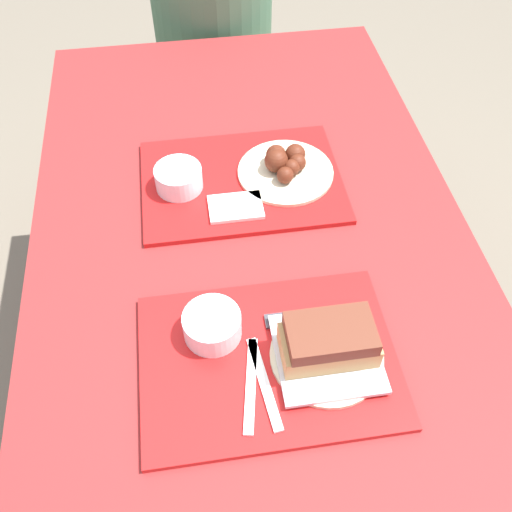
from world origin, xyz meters
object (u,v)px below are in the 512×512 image
Objects in this scene: tray_near at (268,360)px; bowl_coleslaw_near at (212,324)px; tray_far at (244,181)px; wings_plate_far at (285,166)px; person_seated_across at (213,17)px; brisket_sandwich_plate at (328,346)px; bowl_coleslaw_far at (178,177)px.

tray_near is 0.11m from bowl_coleslaw_near.
wings_plate_far reaches higher than tray_far.
wings_plate_far is (0.09, 0.01, 0.02)m from tray_far.
person_seated_across is (-0.08, 0.82, -0.09)m from wings_plate_far.
brisket_sandwich_plate is 1.29m from person_seated_across.
bowl_coleslaw_near is at bearing 157.88° from brisket_sandwich_plate.
tray_near is 0.47m from wings_plate_far.
bowl_coleslaw_far is (-0.14, -0.00, 0.03)m from tray_far.
brisket_sandwich_plate reaches higher than tray_near.
person_seated_across reaches higher than brisket_sandwich_plate.
brisket_sandwich_plate is at bearing -86.97° from person_seated_across.
bowl_coleslaw_near is at bearing -116.99° from wings_plate_far.
bowl_coleslaw_near is 1.22m from person_seated_across.
tray_far is 4.30× the size of bowl_coleslaw_near.
tray_far is 2.25× the size of brisket_sandwich_plate.
bowl_coleslaw_near is 0.48× the size of wings_plate_far.
tray_far is 0.64× the size of person_seated_across.
bowl_coleslaw_far is at bearing -178.80° from tray_far.
tray_near is 2.25× the size of brisket_sandwich_plate.
bowl_coleslaw_far is at bearing 95.15° from bowl_coleslaw_near.
brisket_sandwich_plate reaches higher than bowl_coleslaw_far.
bowl_coleslaw_far reaches higher than tray_near.
person_seated_across is (0.15, 0.83, -0.09)m from bowl_coleslaw_far.
bowl_coleslaw_far is 0.15× the size of person_seated_across.
person_seated_across reaches higher than bowl_coleslaw_near.
bowl_coleslaw_near and bowl_coleslaw_far have the same top height.
tray_near is 0.64× the size of person_seated_across.
bowl_coleslaw_far is 0.85m from person_seated_across.
wings_plate_far reaches higher than tray_near.
tray_near is at bearing -92.27° from tray_far.
tray_near is 0.11m from brisket_sandwich_plate.
tray_far is 0.39m from bowl_coleslaw_near.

